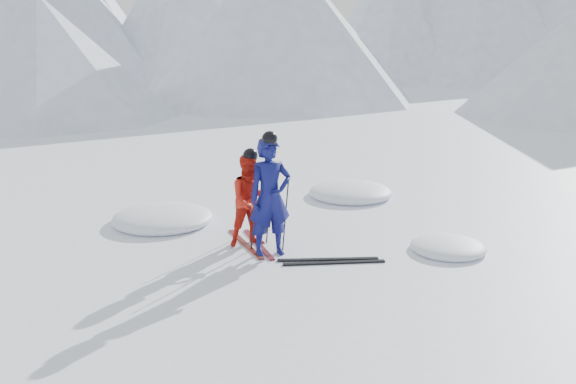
{
  "coord_description": "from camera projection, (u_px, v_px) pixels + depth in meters",
  "views": [
    {
      "loc": [
        -1.44,
        -9.4,
        3.64
      ],
      "look_at": [
        -1.98,
        0.5,
        1.1
      ],
      "focal_mm": 38.0,
      "sensor_mm": 36.0,
      "label": 1
    }
  ],
  "objects": [
    {
      "name": "ski_loose_b",
      "position": [
        334.0,
        263.0,
        10.05
      ],
      "size": [
        1.69,
        0.35,
        0.03
      ],
      "primitive_type": "cube",
      "rotation": [
        0.0,
        0.0,
        1.72
      ],
      "color": "black",
      "rests_on": "ground"
    },
    {
      "name": "pole_blue_right",
      "position": [
        286.0,
        213.0,
        10.55
      ],
      "size": [
        0.13,
        0.08,
        1.35
      ],
      "primitive_type": "cylinder",
      "rotation": [
        -0.04,
        0.08,
        0.0
      ],
      "color": "black",
      "rests_on": "ground"
    },
    {
      "name": "snow_lumps",
      "position": [
        280.0,
        213.0,
        12.9
      ],
      "size": [
        7.07,
        5.31,
        0.44
      ],
      "color": "white",
      "rests_on": "ground"
    },
    {
      "name": "pole_red_right",
      "position": [
        269.0,
        213.0,
        10.96
      ],
      "size": [
        0.11,
        0.08,
        1.1
      ],
      "primitive_type": "cylinder",
      "rotation": [
        -0.05,
        0.08,
        0.0
      ],
      "color": "black",
      "rests_on": "ground"
    },
    {
      "name": "pole_blue_left",
      "position": [
        254.0,
        214.0,
        10.48
      ],
      "size": [
        0.13,
        0.09,
        1.35
      ],
      "primitive_type": "cylinder",
      "rotation": [
        0.05,
        0.08,
        0.0
      ],
      "color": "black",
      "rests_on": "ground"
    },
    {
      "name": "ski_worn_left",
      "position": [
        245.0,
        244.0,
        10.97
      ],
      "size": [
        0.83,
        1.57,
        0.03
      ],
      "primitive_type": "cube",
      "rotation": [
        0.0,
        0.0,
        0.46
      ],
      "color": "black",
      "rests_on": "ground"
    },
    {
      "name": "skier_red",
      "position": [
        251.0,
        200.0,
        10.76
      ],
      "size": [
        0.99,
        0.9,
        1.65
      ],
      "primitive_type": "imported",
      "rotation": [
        0.0,
        0.0,
        0.42
      ],
      "color": "red",
      "rests_on": "ground"
    },
    {
      "name": "ski_loose_a",
      "position": [
        328.0,
        259.0,
        10.2
      ],
      "size": [
        1.7,
        0.29,
        0.03
      ],
      "primitive_type": "cube",
      "rotation": [
        0.0,
        0.0,
        1.69
      ],
      "color": "black",
      "rests_on": "ground"
    },
    {
      "name": "skier_blue",
      "position": [
        270.0,
        197.0,
        10.24
      ],
      "size": [
        0.87,
        0.74,
        2.03
      ],
      "primitive_type": "imported",
      "rotation": [
        0.0,
        0.0,
        0.42
      ],
      "color": "#0E1054",
      "rests_on": "ground"
    },
    {
      "name": "pole_red_left",
      "position": [
        236.0,
        211.0,
        11.08
      ],
      "size": [
        0.11,
        0.09,
        1.1
      ],
      "primitive_type": "cylinder",
      "rotation": [
        0.06,
        0.08,
        0.0
      ],
      "color": "black",
      "rests_on": "ground"
    },
    {
      "name": "ski_worn_right",
      "position": [
        258.0,
        244.0,
        10.95
      ],
      "size": [
        0.72,
        1.61,
        0.03
      ],
      "primitive_type": "cube",
      "rotation": [
        0.0,
        0.0,
        0.39
      ],
      "color": "black",
      "rests_on": "ground"
    },
    {
      "name": "ground",
      "position": [
        407.0,
        267.0,
        9.92
      ],
      "size": [
        160.0,
        160.0,
        0.0
      ],
      "primitive_type": "plane",
      "color": "white",
      "rests_on": "ground"
    }
  ]
}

